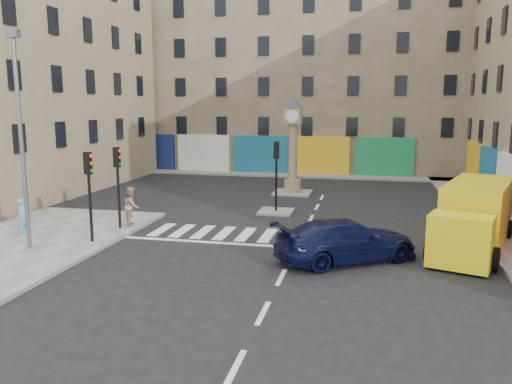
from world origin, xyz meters
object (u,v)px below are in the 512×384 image
(traffic_light_island, at_px, (276,165))
(lamp_post, at_px, (20,130))
(traffic_light_left_far, at_px, (118,174))
(pedestrian_blue, at_px, (23,217))
(yellow_van, at_px, (475,217))
(clock_pillar, at_px, (293,139))
(pedestrian_tan, at_px, (132,206))
(navy_sedan, at_px, (346,240))
(traffic_light_left_near, at_px, (89,182))

(traffic_light_island, xyz_separation_m, lamp_post, (-8.20, -9.20, 2.20))
(traffic_light_left_far, xyz_separation_m, pedestrian_blue, (-3.37, -2.17, -1.66))
(traffic_light_island, height_order, pedestrian_blue, traffic_light_island)
(traffic_light_left_far, distance_m, yellow_van, 15.34)
(clock_pillar, relative_size, pedestrian_tan, 3.37)
(traffic_light_island, height_order, lamp_post, lamp_post)
(pedestrian_blue, xyz_separation_m, pedestrian_tan, (3.67, 2.81, 0.09))
(clock_pillar, relative_size, navy_sedan, 1.13)
(traffic_light_left_near, height_order, pedestrian_tan, traffic_light_left_near)
(traffic_light_island, height_order, yellow_van, traffic_light_island)
(lamp_post, bearing_deg, navy_sedan, 7.08)
(lamp_post, relative_size, yellow_van, 1.11)
(lamp_post, height_order, navy_sedan, lamp_post)
(clock_pillar, bearing_deg, pedestrian_tan, -119.15)
(traffic_light_island, bearing_deg, navy_sedan, -62.33)
(traffic_light_left_far, bearing_deg, traffic_light_island, 40.60)
(clock_pillar, distance_m, pedestrian_blue, 16.86)
(lamp_post, bearing_deg, pedestrian_blue, 132.05)
(traffic_light_left_near, bearing_deg, pedestrian_tan, 84.36)
(clock_pillar, height_order, pedestrian_tan, clock_pillar)
(traffic_light_left_near, xyz_separation_m, traffic_light_island, (6.30, 7.80, -0.03))
(traffic_light_left_far, bearing_deg, pedestrian_blue, -147.24)
(pedestrian_tan, bearing_deg, traffic_light_island, -72.61)
(traffic_light_left_far, height_order, yellow_van, traffic_light_left_far)
(traffic_light_left_far, relative_size, pedestrian_blue, 2.28)
(pedestrian_blue, bearing_deg, traffic_light_left_near, -97.62)
(traffic_light_left_near, bearing_deg, traffic_light_island, 51.07)
(yellow_van, relative_size, pedestrian_tan, 4.14)
(lamp_post, distance_m, clock_pillar, 17.31)
(traffic_light_left_far, height_order, clock_pillar, clock_pillar)
(yellow_van, bearing_deg, traffic_light_left_near, -150.07)
(traffic_light_left_far, height_order, lamp_post, lamp_post)
(traffic_light_island, xyz_separation_m, pedestrian_blue, (-9.67, -7.57, -1.63))
(lamp_post, distance_m, navy_sedan, 12.96)
(lamp_post, bearing_deg, pedestrian_tan, 63.63)
(clock_pillar, relative_size, yellow_van, 0.81)
(clock_pillar, distance_m, yellow_van, 14.25)
(traffic_light_left_far, distance_m, pedestrian_tan, 1.72)
(clock_pillar, height_order, navy_sedan, clock_pillar)
(navy_sedan, bearing_deg, pedestrian_tan, 40.90)
(lamp_post, height_order, yellow_van, lamp_post)
(traffic_light_left_near, relative_size, pedestrian_tan, 2.04)
(navy_sedan, relative_size, pedestrian_tan, 2.98)
(traffic_light_left_far, xyz_separation_m, navy_sedan, (10.33, -2.28, -1.84))
(traffic_light_left_far, bearing_deg, traffic_light_left_near, -90.00)
(traffic_light_left_near, xyz_separation_m, yellow_van, (15.28, 2.96, -1.32))
(traffic_light_left_near, bearing_deg, pedestrian_blue, 176.09)
(traffic_light_left_far, xyz_separation_m, lamp_post, (-1.90, -3.80, 2.17))
(yellow_van, height_order, pedestrian_tan, yellow_van)
(traffic_light_island, height_order, navy_sedan, traffic_light_island)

